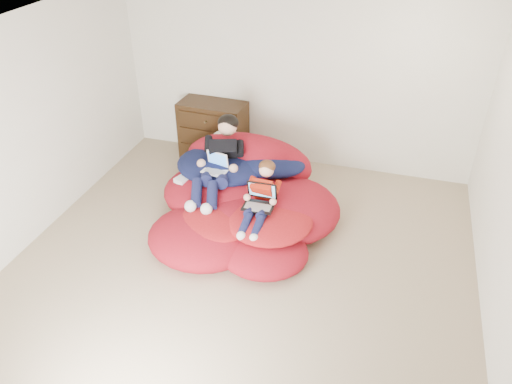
{
  "coord_description": "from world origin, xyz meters",
  "views": [
    {
      "loc": [
        1.37,
        -4.0,
        3.71
      ],
      "look_at": [
        0.04,
        0.43,
        0.7
      ],
      "focal_mm": 35.0,
      "sensor_mm": 36.0,
      "label": 1
    }
  ],
  "objects_px": {
    "older_boy": "(220,157)",
    "laptop_black": "(260,199)",
    "beanbag_pile": "(243,199)",
    "younger_boy": "(261,195)",
    "laptop_white": "(216,166)",
    "dresser": "(213,130)"
  },
  "relations": [
    {
      "from": "older_boy",
      "to": "younger_boy",
      "type": "distance_m",
      "value": 0.87
    },
    {
      "from": "older_boy",
      "to": "laptop_black",
      "type": "height_order",
      "value": "older_boy"
    },
    {
      "from": "laptop_white",
      "to": "beanbag_pile",
      "type": "bearing_deg",
      "value": -11.75
    },
    {
      "from": "younger_boy",
      "to": "laptop_white",
      "type": "xyz_separation_m",
      "value": [
        -0.69,
        0.39,
        0.05
      ]
    },
    {
      "from": "older_boy",
      "to": "dresser",
      "type": "bearing_deg",
      "value": 114.88
    },
    {
      "from": "older_boy",
      "to": "laptop_black",
      "type": "xyz_separation_m",
      "value": [
        0.69,
        -0.57,
        -0.14
      ]
    },
    {
      "from": "beanbag_pile",
      "to": "younger_boy",
      "type": "bearing_deg",
      "value": -44.06
    },
    {
      "from": "laptop_white",
      "to": "laptop_black",
      "type": "xyz_separation_m",
      "value": [
        0.69,
        -0.44,
        -0.08
      ]
    },
    {
      "from": "beanbag_pile",
      "to": "laptop_black",
      "type": "bearing_deg",
      "value": -48.16
    },
    {
      "from": "dresser",
      "to": "laptop_black",
      "type": "distance_m",
      "value": 2.13
    },
    {
      "from": "beanbag_pile",
      "to": "younger_boy",
      "type": "xyz_separation_m",
      "value": [
        0.32,
        -0.31,
        0.32
      ]
    },
    {
      "from": "laptop_white",
      "to": "laptop_black",
      "type": "bearing_deg",
      "value": -32.23
    },
    {
      "from": "older_boy",
      "to": "laptop_black",
      "type": "distance_m",
      "value": 0.91
    },
    {
      "from": "dresser",
      "to": "older_boy",
      "type": "distance_m",
      "value": 1.31
    },
    {
      "from": "dresser",
      "to": "laptop_white",
      "type": "distance_m",
      "value": 1.42
    },
    {
      "from": "older_boy",
      "to": "laptop_white",
      "type": "xyz_separation_m",
      "value": [
        -0.0,
        -0.13,
        -0.06
      ]
    },
    {
      "from": "laptop_white",
      "to": "laptop_black",
      "type": "relative_size",
      "value": 0.93
    },
    {
      "from": "younger_boy",
      "to": "laptop_white",
      "type": "relative_size",
      "value": 2.78
    },
    {
      "from": "laptop_white",
      "to": "laptop_black",
      "type": "distance_m",
      "value": 0.82
    },
    {
      "from": "dresser",
      "to": "beanbag_pile",
      "type": "xyz_separation_m",
      "value": [
        0.91,
        -1.37,
        -0.17
      ]
    },
    {
      "from": "older_boy",
      "to": "laptop_black",
      "type": "relative_size",
      "value": 3.66
    },
    {
      "from": "beanbag_pile",
      "to": "laptop_white",
      "type": "relative_size",
      "value": 7.22
    }
  ]
}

